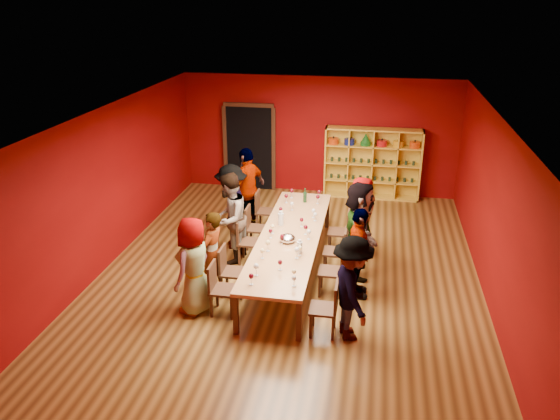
# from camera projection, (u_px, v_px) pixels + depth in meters

# --- Properties ---
(room_shell) EXTENTS (7.10, 9.10, 3.04)m
(room_shell) POSITION_uv_depth(u_px,v_px,m) (290.00, 197.00, 9.84)
(room_shell) COLOR #573817
(room_shell) RESTS_ON ground
(tasting_table) EXTENTS (1.10, 4.50, 0.75)m
(tasting_table) POSITION_uv_depth(u_px,v_px,m) (290.00, 237.00, 10.15)
(tasting_table) COLOR #A77345
(tasting_table) RESTS_ON ground
(doorway) EXTENTS (1.40, 0.17, 2.30)m
(doorway) POSITION_uv_depth(u_px,v_px,m) (250.00, 147.00, 14.32)
(doorway) COLOR black
(doorway) RESTS_ON ground
(shelving_unit) EXTENTS (2.40, 0.40, 1.80)m
(shelving_unit) POSITION_uv_depth(u_px,v_px,m) (372.00, 160.00, 13.74)
(shelving_unit) COLOR gold
(shelving_unit) RESTS_ON ground
(chair_person_left_0) EXTENTS (0.42, 0.42, 0.89)m
(chair_person_left_0) POSITION_uv_depth(u_px,v_px,m) (219.00, 286.00, 8.89)
(chair_person_left_0) COLOR #331C11
(chair_person_left_0) RESTS_ON ground
(person_left_0) EXTENTS (0.64, 0.90, 1.65)m
(person_left_0) POSITION_uv_depth(u_px,v_px,m) (194.00, 266.00, 8.83)
(person_left_0) COLOR #618FC8
(person_left_0) RESTS_ON ground
(chair_person_left_1) EXTENTS (0.42, 0.42, 0.89)m
(chair_person_left_1) POSITION_uv_depth(u_px,v_px,m) (229.00, 268.00, 9.44)
(chair_person_left_1) COLOR #331C11
(chair_person_left_1) RESTS_ON ground
(person_left_1) EXTENTS (0.52, 0.63, 1.52)m
(person_left_1) POSITION_uv_depth(u_px,v_px,m) (212.00, 253.00, 9.39)
(person_left_1) COLOR beige
(person_left_1) RESTS_ON ground
(chair_person_left_2) EXTENTS (0.42, 0.42, 0.89)m
(chair_person_left_2) POSITION_uv_depth(u_px,v_px,m) (245.00, 239.00, 10.56)
(chair_person_left_2) COLOR #331C11
(chair_person_left_2) RESTS_ON ground
(person_left_2) EXTENTS (0.56, 0.92, 1.80)m
(person_left_2) POSITION_uv_depth(u_px,v_px,m) (229.00, 219.00, 10.46)
(person_left_2) COLOR #C8868A
(person_left_2) RESTS_ON ground
(chair_person_left_3) EXTENTS (0.42, 0.42, 0.89)m
(chair_person_left_3) POSITION_uv_depth(u_px,v_px,m) (253.00, 225.00, 11.16)
(chair_person_left_3) COLOR #331C11
(chair_person_left_3) RESTS_ON ground
(person_left_3) EXTENTS (0.80, 1.23, 1.76)m
(person_left_3) POSITION_uv_depth(u_px,v_px,m) (232.00, 206.00, 11.09)
(person_left_3) COLOR #47474B
(person_left_3) RESTS_ON ground
(chair_person_left_4) EXTENTS (0.42, 0.42, 0.89)m
(chair_person_left_4) POSITION_uv_depth(u_px,v_px,m) (263.00, 208.00, 12.02)
(chair_person_left_4) COLOR #331C11
(chair_person_left_4) RESTS_ON ground
(person_left_4) EXTENTS (0.90, 1.20, 1.86)m
(person_left_4) POSITION_uv_depth(u_px,v_px,m) (248.00, 189.00, 11.91)
(person_left_4) COLOR #151D3B
(person_left_4) RESTS_ON ground
(chair_person_right_0) EXTENTS (0.42, 0.42, 0.89)m
(chair_person_right_0) POSITION_uv_depth(u_px,v_px,m) (329.00, 306.00, 8.33)
(chair_person_right_0) COLOR #331C11
(chair_person_right_0) RESTS_ON ground
(person_right_0) EXTENTS (0.77, 1.17, 1.67)m
(person_right_0) POSITION_uv_depth(u_px,v_px,m) (352.00, 288.00, 8.15)
(person_right_0) COLOR #15193A
(person_right_0) RESTS_ON ground
(chair_person_right_1) EXTENTS (0.42, 0.42, 0.89)m
(chair_person_right_1) POSITION_uv_depth(u_px,v_px,m) (335.00, 268.00, 9.44)
(chair_person_right_1) COLOR #331C11
(chair_person_right_1) RESTS_ON ground
(person_right_1) EXTENTS (0.50, 0.99, 1.64)m
(person_right_1) POSITION_uv_depth(u_px,v_px,m) (358.00, 254.00, 9.26)
(person_right_1) COLOR #557EB0
(person_right_1) RESTS_ON ground
(chair_person_right_2) EXTENTS (0.42, 0.42, 0.89)m
(chair_person_right_2) POSITION_uv_depth(u_px,v_px,m) (339.00, 249.00, 10.15)
(chair_person_right_2) COLOR #331C11
(chair_person_right_2) RESTS_ON ground
(person_right_2) EXTENTS (0.66, 1.75, 1.84)m
(person_right_2) POSITION_uv_depth(u_px,v_px,m) (359.00, 229.00, 9.94)
(person_right_2) COLOR pink
(person_right_2) RESTS_ON ground
(chair_person_right_3) EXTENTS (0.42, 0.42, 0.89)m
(chair_person_right_3) POSITION_uv_depth(u_px,v_px,m) (343.00, 229.00, 10.97)
(chair_person_right_3) COLOR #331C11
(chair_person_right_3) RESTS_ON ground
(person_right_3) EXTENTS (0.49, 0.82, 1.62)m
(person_right_3) POSITION_uv_depth(u_px,v_px,m) (361.00, 216.00, 10.79)
(person_right_3) COLOR #4A4A4F
(person_right_3) RESTS_ON ground
(wine_glass_0) EXTENTS (0.09, 0.09, 0.22)m
(wine_glass_0) POSITION_uv_depth(u_px,v_px,m) (297.00, 250.00, 9.18)
(wine_glass_0) COLOR silver
(wine_glass_0) RESTS_ON tasting_table
(wine_glass_1) EXTENTS (0.07, 0.07, 0.18)m
(wine_glass_1) POSITION_uv_depth(u_px,v_px,m) (282.00, 237.00, 9.73)
(wine_glass_1) COLOR silver
(wine_glass_1) RESTS_ON tasting_table
(wine_glass_2) EXTENTS (0.09, 0.09, 0.21)m
(wine_glass_2) POSITION_uv_depth(u_px,v_px,m) (268.00, 243.00, 9.44)
(wine_glass_2) COLOR silver
(wine_glass_2) RESTS_ON tasting_table
(wine_glass_3) EXTENTS (0.07, 0.07, 0.19)m
(wine_glass_3) POSITION_uv_depth(u_px,v_px,m) (302.00, 220.00, 10.43)
(wine_glass_3) COLOR silver
(wine_glass_3) RESTS_ON tasting_table
(wine_glass_4) EXTENTS (0.08, 0.08, 0.19)m
(wine_glass_4) POSITION_uv_depth(u_px,v_px,m) (300.00, 249.00, 9.29)
(wine_glass_4) COLOR silver
(wine_glass_4) RESTS_ON tasting_table
(wine_glass_5) EXTENTS (0.07, 0.07, 0.19)m
(wine_glass_5) POSITION_uv_depth(u_px,v_px,m) (294.00, 278.00, 8.33)
(wine_glass_5) COLOR silver
(wine_glass_5) RESTS_ON tasting_table
(wine_glass_6) EXTENTS (0.07, 0.07, 0.18)m
(wine_glass_6) POSITION_uv_depth(u_px,v_px,m) (294.00, 272.00, 8.53)
(wine_glass_6) COLOR silver
(wine_glass_6) RESTS_ON tasting_table
(wine_glass_7) EXTENTS (0.07, 0.07, 0.18)m
(wine_glass_7) POSITION_uv_depth(u_px,v_px,m) (315.00, 215.00, 10.68)
(wine_glass_7) COLOR silver
(wine_glass_7) RESTS_ON tasting_table
(wine_glass_8) EXTENTS (0.08, 0.08, 0.20)m
(wine_glass_8) POSITION_uv_depth(u_px,v_px,m) (309.00, 232.00, 9.89)
(wine_glass_8) COLOR silver
(wine_glass_8) RESTS_ON tasting_table
(wine_glass_9) EXTENTS (0.08, 0.08, 0.19)m
(wine_glass_9) POSITION_uv_depth(u_px,v_px,m) (306.00, 228.00, 10.09)
(wine_glass_9) COLOR silver
(wine_glass_9) RESTS_ON tasting_table
(wine_glass_10) EXTENTS (0.07, 0.07, 0.19)m
(wine_glass_10) POSITION_uv_depth(u_px,v_px,m) (262.00, 251.00, 9.19)
(wine_glass_10) COLOR silver
(wine_glass_10) RESTS_ON tasting_table
(wine_glass_11) EXTENTS (0.07, 0.07, 0.18)m
(wine_glass_11) POSITION_uv_depth(u_px,v_px,m) (271.00, 231.00, 9.95)
(wine_glass_11) COLOR silver
(wine_glass_11) RESTS_ON tasting_table
(wine_glass_12) EXTENTS (0.08, 0.08, 0.20)m
(wine_glass_12) POSITION_uv_depth(u_px,v_px,m) (319.00, 192.00, 11.81)
(wine_glass_12) COLOR silver
(wine_glass_12) RESTS_ON tasting_table
(wine_glass_13) EXTENTS (0.09, 0.09, 0.22)m
(wine_glass_13) POSITION_uv_depth(u_px,v_px,m) (292.00, 191.00, 11.85)
(wine_glass_13) COLOR silver
(wine_glass_13) RESTS_ON tasting_table
(wine_glass_14) EXTENTS (0.07, 0.07, 0.19)m
(wine_glass_14) POSITION_uv_depth(u_px,v_px,m) (273.00, 227.00, 10.13)
(wine_glass_14) COLOR silver
(wine_glass_14) RESTS_ON tasting_table
(wine_glass_15) EXTENTS (0.08, 0.08, 0.19)m
(wine_glass_15) POSITION_uv_depth(u_px,v_px,m) (314.00, 211.00, 10.83)
(wine_glass_15) COLOR silver
(wine_glass_15) RESTS_ON tasting_table
(wine_glass_16) EXTENTS (0.08, 0.08, 0.20)m
(wine_glass_16) POSITION_uv_depth(u_px,v_px,m) (251.00, 277.00, 8.37)
(wine_glass_16) COLOR silver
(wine_glass_16) RESTS_ON tasting_table
(wine_glass_17) EXTENTS (0.07, 0.07, 0.18)m
(wine_glass_17) POSITION_uv_depth(u_px,v_px,m) (282.00, 213.00, 10.78)
(wine_glass_17) COLOR silver
(wine_glass_17) RESTS_ON tasting_table
(wine_glass_18) EXTENTS (0.07, 0.07, 0.18)m
(wine_glass_18) POSITION_uv_depth(u_px,v_px,m) (280.00, 263.00, 8.81)
(wine_glass_18) COLOR silver
(wine_glass_18) RESTS_ON tasting_table
(wine_glass_19) EXTENTS (0.08, 0.08, 0.20)m
(wine_glass_19) POSITION_uv_depth(u_px,v_px,m) (286.00, 196.00, 11.59)
(wine_glass_19) COLOR silver
(wine_glass_19) RESTS_ON tasting_table
(wine_glass_20) EXTENTS (0.08, 0.08, 0.20)m
(wine_glass_20) POSITION_uv_depth(u_px,v_px,m) (318.00, 197.00, 11.54)
(wine_glass_20) COLOR silver
(wine_glass_20) RESTS_ON tasting_table
(wine_glass_21) EXTENTS (0.07, 0.07, 0.18)m
(wine_glass_21) POSITION_uv_depth(u_px,v_px,m) (281.00, 209.00, 10.95)
(wine_glass_21) COLOR silver
(wine_glass_21) RESTS_ON tasting_table
(wine_glass_22) EXTENTS (0.07, 0.07, 0.18)m
(wine_glass_22) POSITION_uv_depth(u_px,v_px,m) (292.00, 204.00, 11.20)
(wine_glass_22) COLOR silver
(wine_glass_22) RESTS_ON tasting_table
(wine_glass_23) EXTENTS (0.09, 0.09, 0.22)m
(wine_glass_23) POSITION_uv_depth(u_px,v_px,m) (256.00, 267.00, 8.63)
(wine_glass_23) COLOR silver
(wine_glass_23) RESTS_ON tasting_table
(spittoon_bowl) EXTENTS (0.29, 0.29, 0.16)m
(spittoon_bowl) POSITION_uv_depth(u_px,v_px,m) (288.00, 238.00, 9.82)
(spittoon_bowl) COLOR silver
(spittoon_bowl) RESTS_ON tasting_table
(carafe_a) EXTENTS (0.13, 0.13, 0.28)m
(carafe_a) POSITION_uv_depth(u_px,v_px,m) (281.00, 219.00, 10.51)
(carafe_a) COLOR silver
(carafe_a) RESTS_ON tasting_table
(carafe_b) EXTENTS (0.11, 0.11, 0.25)m
(carafe_b) POSITION_uv_depth(u_px,v_px,m) (300.00, 247.00, 9.39)
(carafe_b) COLOR silver
(carafe_b) RESTS_ON tasting_table
(wine_bottle) EXTENTS (0.09, 0.09, 0.31)m
(wine_bottle) POSITION_uv_depth(u_px,v_px,m) (305.00, 197.00, 11.63)
(wine_bottle) COLOR #13351A
(wine_bottle) RESTS_ON tasting_table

